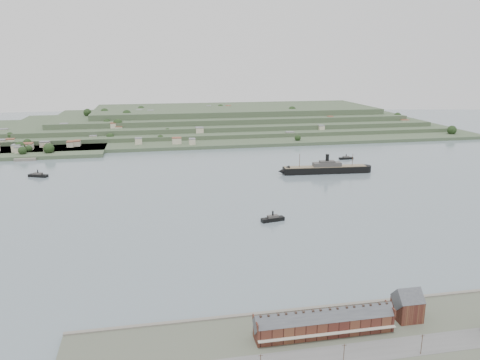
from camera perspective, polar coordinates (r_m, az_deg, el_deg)
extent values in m
plane|color=slate|center=(345.27, 1.72, -3.32)|extent=(1400.00, 1400.00, 0.00)
cube|color=slate|center=(213.81, 10.87, -15.10)|extent=(220.00, 2.00, 2.60)
cube|color=#595959|center=(188.00, 14.81, -19.63)|extent=(140.00, 12.00, 0.10)
cube|color=#441D18|center=(193.24, 10.22, -17.10)|extent=(55.00, 8.00, 7.00)
cube|color=#3D3F46|center=(191.43, 10.27, -16.21)|extent=(55.60, 8.15, 8.15)
cube|color=#ADAA99|center=(189.75, 10.75, -17.96)|extent=(55.00, 1.60, 0.25)
cube|color=#441D18|center=(183.68, 1.88, -17.03)|extent=(0.50, 8.40, 3.00)
cube|color=#441D18|center=(201.69, 17.83, -14.69)|extent=(0.50, 8.40, 3.00)
cube|color=#30221A|center=(184.10, 3.63, -16.47)|extent=(0.90, 1.40, 3.20)
cube|color=#30221A|center=(185.40, 5.34, -16.26)|extent=(0.90, 1.40, 3.20)
cube|color=#30221A|center=(189.33, 9.49, -15.71)|extent=(0.90, 1.40, 3.20)
cube|color=#30221A|center=(191.15, 11.10, -15.47)|extent=(0.90, 1.40, 3.20)
cube|color=#30221A|center=(196.31, 14.95, -14.85)|extent=(0.90, 1.40, 3.20)
cube|color=#30221A|center=(198.61, 16.43, -14.60)|extent=(0.90, 1.40, 3.20)
cube|color=#441D18|center=(210.98, 19.69, -14.56)|extent=(10.00, 10.00, 9.00)
cube|color=#3D3F46|center=(208.89, 19.80, -13.48)|extent=(10.40, 10.18, 10.18)
cube|color=#344830|center=(692.06, -4.89, 5.91)|extent=(760.00, 260.00, 4.00)
cube|color=#344830|center=(718.32, -3.52, 6.62)|extent=(680.00, 220.00, 5.00)
cube|color=#344830|center=(734.38, -2.52, 7.24)|extent=(600.00, 200.00, 6.00)
cube|color=#344830|center=(750.62, -1.55, 7.91)|extent=(520.00, 180.00, 7.00)
cube|color=#344830|center=(767.05, -0.63, 8.62)|extent=(440.00, 160.00, 8.00)
cube|color=#344830|center=(593.42, -23.25, 3.31)|extent=(150.00, 90.00, 4.00)
cube|color=slate|center=(554.47, -24.61, 2.38)|extent=(22.00, 14.00, 2.80)
cube|color=black|center=(452.77, 10.31, 1.22)|extent=(81.08, 15.80, 6.27)
cone|color=black|center=(442.30, 5.33, 1.07)|extent=(11.40, 11.40, 10.74)
cylinder|color=black|center=(466.50, 15.03, 1.34)|extent=(10.74, 10.74, 6.27)
cube|color=#74664D|center=(452.01, 10.33, 1.64)|extent=(79.23, 14.79, 0.54)
cube|color=#413E3C|center=(452.12, 10.56, 1.88)|extent=(27.31, 9.73, 3.58)
cube|color=#413E3C|center=(451.60, 10.57, 2.18)|extent=(14.69, 7.16, 2.24)
cylinder|color=black|center=(450.90, 10.59, 2.60)|extent=(3.22, 3.22, 8.06)
cylinder|color=#473120|center=(443.78, 7.28, 2.31)|extent=(0.45, 0.45, 14.32)
cylinder|color=#473120|center=(459.75, 13.55, 2.33)|extent=(0.45, 0.45, 12.53)
cube|color=black|center=(316.30, 4.01, -4.81)|extent=(16.66, 7.31, 2.58)
cube|color=#413E3C|center=(315.66, 4.02, -4.48)|extent=(7.78, 4.77, 1.94)
cylinder|color=black|center=(314.97, 4.02, -4.11)|extent=(1.08, 1.08, 3.76)
cube|color=black|center=(470.36, -23.39, 0.49)|extent=(18.67, 11.53, 2.41)
cube|color=#413E3C|center=(469.96, -23.41, 0.71)|extent=(9.07, 6.82, 1.81)
cylinder|color=black|center=(469.52, -23.44, 0.95)|extent=(1.01, 1.01, 3.52)
cube|color=black|center=(520.64, 12.80, 2.60)|extent=(15.58, 4.69, 2.06)
cube|color=#413E3C|center=(520.33, 12.81, 2.76)|extent=(7.05, 3.61, 1.55)
cylinder|color=black|center=(519.99, 12.82, 2.95)|extent=(0.86, 0.86, 3.01)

